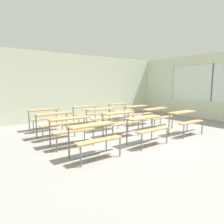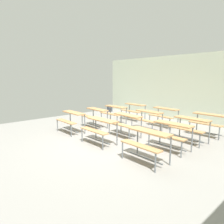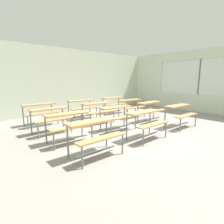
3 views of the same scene
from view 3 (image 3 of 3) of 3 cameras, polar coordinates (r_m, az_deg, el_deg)
The scene contains 15 objects.
ground at distance 5.29m, azimuth 8.23°, elevation -7.31°, with size 10.00×9.00×0.05m, color gray.
wall_back at distance 8.68m, azimuth -14.69°, elevation 9.69°, with size 10.00×0.12×3.00m, color beige.
wall_right at distance 9.35m, azimuth 30.10°, elevation 8.34°, with size 0.12×9.00×3.00m.
desk_bench_r0c0 at distance 3.64m, azimuth -5.54°, elevation -5.89°, with size 1.10×0.59×0.74m.
desk_bench_r0c1 at distance 4.76m, azimuth 11.17°, elevation -2.08°, with size 1.11×0.61×0.74m.
desk_bench_r0c2 at distance 6.24m, azimuth 21.43°, elevation 0.39°, with size 1.11×0.60×0.74m.
desk_bench_r1c0 at distance 4.55m, azimuth -14.02°, elevation -2.81°, with size 1.13×0.65×0.74m.
desk_bench_r1c1 at distance 5.50m, azimuth 1.90°, elevation -0.17°, with size 1.12×0.64×0.74m.
desk_bench_r1c2 at distance 6.79m, azimuth 12.78°, elevation 1.65°, with size 1.11×0.61×0.74m.
desk_bench_r2c0 at distance 5.49m, azimuth -19.36°, elevation -0.80°, with size 1.12×0.62×0.74m.
desk_bench_r2c1 at distance 6.38m, azimuth -4.63°, elevation 1.32°, with size 1.12×0.63×0.74m.
desk_bench_r2c2 at distance 7.46m, azimuth 6.35°, elevation 2.65°, with size 1.13×0.64×0.74m.
desk_bench_r3c0 at distance 6.61m, azimuth -22.45°, elevation 0.85°, with size 1.10×0.60×0.74m.
desk_bench_r3c1 at distance 7.29m, azimuth -9.69°, elevation 2.37°, with size 1.13×0.64×0.74m.
desk_bench_r3c2 at distance 8.33m, azimuth 0.81°, elevation 3.55°, with size 1.10×0.59×0.74m.
Camera 3 is at (-3.80, -3.30, 1.60)m, focal length 28.00 mm.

